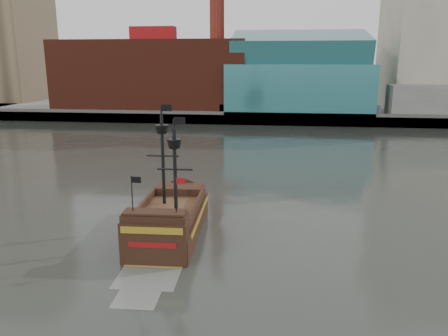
# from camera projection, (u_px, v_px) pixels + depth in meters

# --- Properties ---
(ground) EXTENTS (400.00, 400.00, 0.00)m
(ground) POSITION_uv_depth(u_px,v_px,m) (183.00, 261.00, 28.86)
(ground) COLOR #282A25
(ground) RESTS_ON ground
(promenade_far) EXTENTS (220.00, 60.00, 2.00)m
(promenade_far) POSITION_uv_depth(u_px,v_px,m) (256.00, 105.00, 117.21)
(promenade_far) COLOR slate
(promenade_far) RESTS_ON ground
(seawall) EXTENTS (220.00, 1.00, 2.60)m
(seawall) POSITION_uv_depth(u_px,v_px,m) (248.00, 118.00, 88.73)
(seawall) COLOR #4C4C49
(seawall) RESTS_ON ground
(skyline) EXTENTS (149.00, 45.00, 62.00)m
(skyline) POSITION_uv_depth(u_px,v_px,m) (278.00, 9.00, 103.73)
(skyline) COLOR #7A6549
(skyline) RESTS_ON promenade_far
(pirate_ship) EXTENTS (4.88, 14.05, 10.40)m
(pirate_ship) POSITION_uv_depth(u_px,v_px,m) (170.00, 223.00, 32.92)
(pirate_ship) COLOR black
(pirate_ship) RESTS_ON ground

